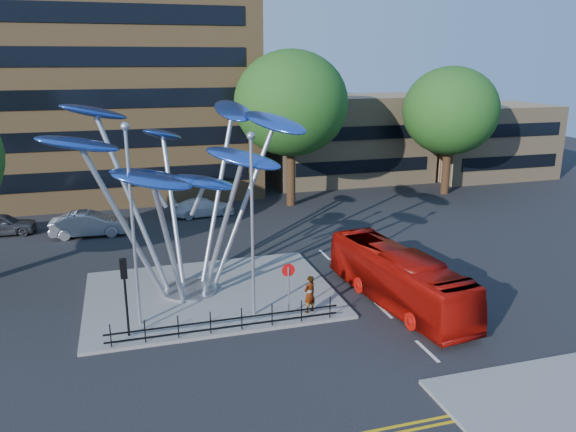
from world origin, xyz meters
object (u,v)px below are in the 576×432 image
object	(u,v)px
tree_far	(451,111)
parked_car_left	(2,224)
red_bus	(398,278)
street_lamp_left	(131,209)
street_lamp_right	(252,209)
tree_right	(291,104)
parked_car_right	(204,207)
leaf_sculpture	(181,158)
pedestrian	(310,294)
parked_car_mid	(89,224)
traffic_light_island	(125,281)
no_entry_sign_island	(288,280)

from	to	relation	value
tree_far	parked_car_left	xyz separation A→B (m)	(-34.77, -2.17, -6.38)
red_bus	street_lamp_left	bearing A→B (deg)	167.93
street_lamp_right	red_bus	distance (m)	7.91
tree_right	parked_car_right	size ratio (longest dim) A/B	2.64
street_lamp_right	parked_car_left	world-z (taller)	street_lamp_right
leaf_sculpture	street_lamp_right	world-z (taller)	leaf_sculpture
leaf_sculpture	parked_car_right	xyz separation A→B (m)	(2.89, 14.10, -6.21)
pedestrian	red_bus	bearing A→B (deg)	155.60
parked_car_left	street_lamp_right	bearing A→B (deg)	-141.13
leaf_sculpture	parked_car_mid	size ratio (longest dim) A/B	2.58
tree_right	red_bus	size ratio (longest dim) A/B	1.26
tree_far	traffic_light_island	xyz separation A→B (m)	(-27.00, -19.50, -4.49)
tree_right	red_bus	distance (m)	20.65
tree_right	tree_far	world-z (taller)	tree_right
street_lamp_left	red_bus	world-z (taller)	street_lamp_left
no_entry_sign_island	pedestrian	size ratio (longest dim) A/B	1.39
parked_car_left	parked_car_right	distance (m)	13.62
street_lamp_left	parked_car_right	xyz separation A→B (m)	(5.32, 17.28, -4.69)
leaf_sculpture	street_lamp_right	bearing A→B (deg)	-55.09
no_entry_sign_island	parked_car_left	bearing A→B (deg)	130.46
tree_right	red_bus	world-z (taller)	tree_right
traffic_light_island	parked_car_left	xyz separation A→B (m)	(-7.77, 17.33, -1.89)
parked_car_left	parked_car_mid	bearing A→B (deg)	-107.50
parked_car_mid	street_lamp_left	bearing A→B (deg)	-167.45
tree_right	leaf_sculpture	size ratio (longest dim) A/B	0.95
parked_car_mid	tree_far	bearing A→B (deg)	-80.05
tree_far	traffic_light_island	distance (m)	33.61
red_bus	parked_car_left	world-z (taller)	red_bus
red_bus	parked_car_right	distance (m)	19.48
red_bus	pedestrian	xyz separation A→B (m)	(-4.43, 0.03, -0.30)
tree_right	tree_far	size ratio (longest dim) A/B	1.12
tree_far	red_bus	xyz separation A→B (m)	(-14.57, -19.53, -5.77)
traffic_light_island	parked_car_right	distance (m)	19.28
street_lamp_right	parked_car_right	distance (m)	18.33
traffic_light_island	parked_car_right	bearing A→B (deg)	72.34
red_bus	parked_car_right	bearing A→B (deg)	102.73
no_entry_sign_island	pedestrian	bearing A→B (deg)	-0.93
parked_car_mid	parked_car_right	bearing A→B (deg)	-68.65
tree_far	street_lamp_left	xyz separation A→B (m)	(-26.50, -18.50, -1.75)
leaf_sculpture	tree_right	bearing A→B (deg)	56.69
traffic_light_island	street_lamp_right	bearing A→B (deg)	5.19
tree_right	traffic_light_island	world-z (taller)	tree_right
tree_right	traffic_light_island	distance (m)	24.06
street_lamp_left	traffic_light_island	distance (m)	2.96
tree_far	pedestrian	size ratio (longest dim) A/B	6.12
no_entry_sign_island	parked_car_mid	bearing A→B (deg)	120.62
pedestrian	no_entry_sign_island	bearing A→B (deg)	-24.95
tree_far	street_lamp_left	distance (m)	32.37
tree_right	pedestrian	world-z (taller)	tree_right
traffic_light_island	tree_right	bearing A→B (deg)	56.31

